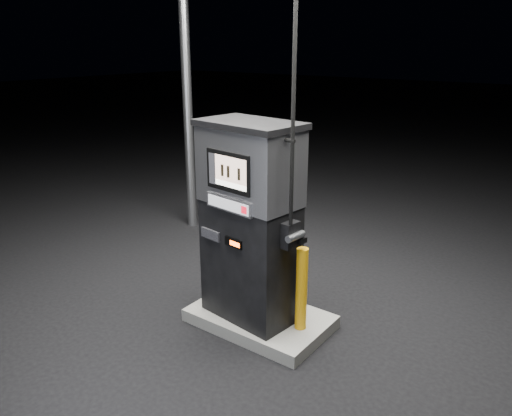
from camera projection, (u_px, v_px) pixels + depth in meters
The scene contains 5 objects.
ground at pixel (260, 324), 5.94m from camera, with size 80.00×80.00×0.00m, color black.
pump_island at pixel (260, 318), 5.92m from camera, with size 1.60×1.00×0.15m, color slate.
fuel_dispenser at pixel (250, 221), 5.51m from camera, with size 1.28×0.80×4.70m.
bollard_left at pixel (216, 264), 6.25m from camera, with size 0.11×0.11×0.81m, color #EA9F0D.
bollard_right at pixel (301, 289), 5.44m from camera, with size 0.13×0.13×0.96m, color #EA9F0D.
Camera 1 is at (3.06, -4.20, 3.20)m, focal length 35.00 mm.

